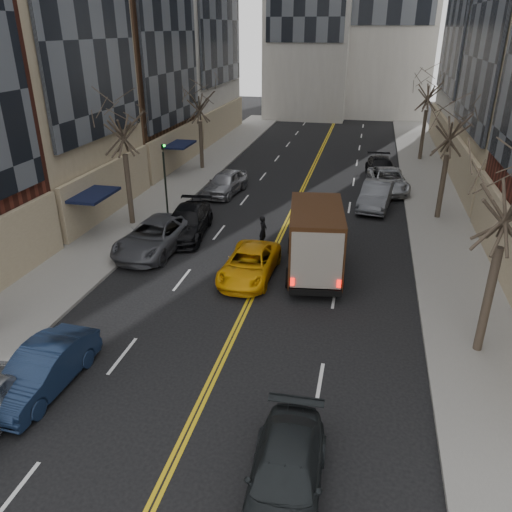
% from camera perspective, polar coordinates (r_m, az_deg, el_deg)
% --- Properties ---
extents(sidewalk_left, '(4.00, 66.00, 0.15)m').
position_cam_1_polar(sidewalk_left, '(36.41, -9.44, 7.53)').
color(sidewalk_left, slate).
rests_on(sidewalk_left, ground).
extents(sidewalk_right, '(4.00, 66.00, 0.15)m').
position_cam_1_polar(sidewalk_right, '(34.20, 19.98, 5.23)').
color(sidewalk_right, slate).
rests_on(sidewalk_right, ground).
extents(tree_lf_mid, '(3.20, 3.20, 8.91)m').
position_cam_1_polar(tree_lf_mid, '(28.70, -15.26, 15.83)').
color(tree_lf_mid, '#382D23').
rests_on(tree_lf_mid, sidewalk_left).
extents(tree_lf_far, '(3.20, 3.20, 8.12)m').
position_cam_1_polar(tree_lf_far, '(40.66, -6.55, 18.06)').
color(tree_lf_far, '#382D23').
rests_on(tree_lf_far, sidewalk_left).
extents(tree_rt_mid, '(3.20, 3.20, 8.32)m').
position_cam_1_polar(tree_rt_mid, '(30.85, 21.63, 14.75)').
color(tree_rt_mid, '#382D23').
rests_on(tree_rt_mid, sidewalk_right).
extents(tree_rt_far, '(3.20, 3.20, 9.11)m').
position_cam_1_polar(tree_rt_far, '(45.58, 19.32, 18.53)').
color(tree_rt_far, '#382D23').
rests_on(tree_rt_far, sidewalk_right).
extents(traffic_signal, '(0.29, 0.26, 4.70)m').
position_cam_1_polar(traffic_signal, '(30.63, -10.41, 9.54)').
color(traffic_signal, black).
rests_on(traffic_signal, sidewalk_left).
extents(ups_truck, '(3.12, 6.39, 3.37)m').
position_cam_1_polar(ups_truck, '(23.24, 6.77, 1.95)').
color(ups_truck, black).
rests_on(ups_truck, ground).
extents(observer_sedan, '(1.99, 4.60, 1.32)m').
position_cam_1_polar(observer_sedan, '(13.29, 3.38, -23.84)').
color(observer_sedan, black).
rests_on(observer_sedan, ground).
extents(taxi, '(2.30, 4.83, 1.33)m').
position_cam_1_polar(taxi, '(23.01, -0.76, -0.93)').
color(taxi, '#E39C09').
rests_on(taxi, ground).
extents(pedestrian, '(0.46, 0.63, 1.59)m').
position_cam_1_polar(pedestrian, '(26.48, 0.82, 2.93)').
color(pedestrian, black).
rests_on(pedestrian, ground).
extents(parked_lf_b, '(1.74, 4.46, 1.45)m').
position_cam_1_polar(parked_lf_b, '(17.59, -23.17, -11.83)').
color(parked_lf_b, '#111E36').
rests_on(parked_lf_b, ground).
extents(parked_lf_c, '(3.07, 5.89, 1.58)m').
position_cam_1_polar(parked_lf_c, '(26.26, -11.48, 2.21)').
color(parked_lf_c, '#48494F').
rests_on(parked_lf_c, ground).
extents(parked_lf_d, '(2.74, 5.55, 1.55)m').
position_cam_1_polar(parked_lf_d, '(27.99, -7.88, 3.87)').
color(parked_lf_d, black).
rests_on(parked_lf_d, ground).
extents(parked_lf_e, '(2.48, 4.94, 1.61)m').
position_cam_1_polar(parked_lf_e, '(34.99, -3.50, 8.37)').
color(parked_lf_e, '#9D9EA4').
rests_on(parked_lf_e, ground).
extents(parked_rt_a, '(2.39, 5.16, 1.64)m').
position_cam_1_polar(parked_rt_a, '(33.08, 13.55, 6.77)').
color(parked_rt_a, '#51545A').
rests_on(parked_rt_a, ground).
extents(parked_rt_b, '(3.17, 5.72, 1.51)m').
position_cam_1_polar(parked_rt_b, '(36.90, 14.83, 8.37)').
color(parked_rt_b, '#ADB0B5').
rests_on(parked_rt_b, ground).
extents(parked_rt_c, '(2.60, 5.36, 1.50)m').
position_cam_1_polar(parked_rt_c, '(40.00, 14.10, 9.68)').
color(parked_rt_c, black).
rests_on(parked_rt_c, ground).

